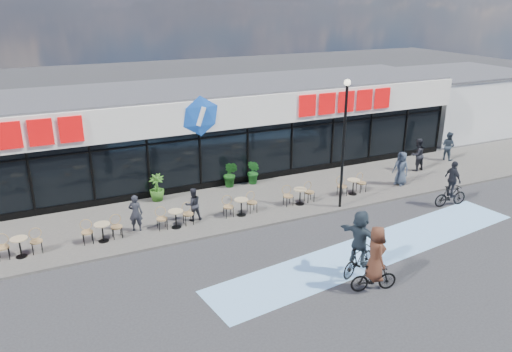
# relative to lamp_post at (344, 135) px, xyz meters

# --- Properties ---
(ground) EXTENTS (120.00, 120.00, 0.00)m
(ground) POSITION_rel_lamp_post_xyz_m (-4.92, -2.30, -3.44)
(ground) COLOR #28282B
(ground) RESTS_ON ground
(sidewalk) EXTENTS (44.00, 5.00, 0.10)m
(sidewalk) POSITION_rel_lamp_post_xyz_m (-4.92, 2.20, -3.39)
(sidewalk) COLOR #55514B
(sidewalk) RESTS_ON ground
(bike_lane) EXTENTS (14.17, 4.13, 0.01)m
(bike_lane) POSITION_rel_lamp_post_xyz_m (-0.92, -3.80, -3.43)
(bike_lane) COLOR #7FBAF1
(bike_lane) RESTS_ON ground
(building) EXTENTS (30.60, 6.57, 4.75)m
(building) POSITION_rel_lamp_post_xyz_m (-4.92, 7.63, -1.10)
(building) COLOR black
(building) RESTS_ON ground
(neighbour_building) EXTENTS (9.20, 7.20, 4.11)m
(neighbour_building) POSITION_rel_lamp_post_xyz_m (15.58, 8.70, -1.38)
(neighbour_building) COLOR silver
(neighbour_building) RESTS_ON ground
(lamp_post) EXTENTS (0.28, 0.28, 5.69)m
(lamp_post) POSITION_rel_lamp_post_xyz_m (0.00, 0.00, 0.00)
(lamp_post) COLOR black
(lamp_post) RESTS_ON sidewalk
(bistro_set_1) EXTENTS (1.54, 0.62, 0.90)m
(bistro_set_1) POSITION_rel_lamp_post_xyz_m (-13.05, 1.09, -2.88)
(bistro_set_1) COLOR tan
(bistro_set_1) RESTS_ON sidewalk
(bistro_set_2) EXTENTS (1.54, 0.62, 0.90)m
(bistro_set_2) POSITION_rel_lamp_post_xyz_m (-10.16, 1.09, -2.88)
(bistro_set_2) COLOR tan
(bistro_set_2) RESTS_ON sidewalk
(bistro_set_3) EXTENTS (1.54, 0.62, 0.90)m
(bistro_set_3) POSITION_rel_lamp_post_xyz_m (-7.27, 1.09, -2.88)
(bistro_set_3) COLOR tan
(bistro_set_3) RESTS_ON sidewalk
(bistro_set_4) EXTENTS (1.54, 0.62, 0.90)m
(bistro_set_4) POSITION_rel_lamp_post_xyz_m (-4.38, 1.09, -2.88)
(bistro_set_4) COLOR tan
(bistro_set_4) RESTS_ON sidewalk
(bistro_set_5) EXTENTS (1.54, 0.62, 0.90)m
(bistro_set_5) POSITION_rel_lamp_post_xyz_m (-1.49, 1.09, -2.88)
(bistro_set_5) COLOR tan
(bistro_set_5) RESTS_ON sidewalk
(bistro_set_6) EXTENTS (1.54, 0.62, 0.90)m
(bistro_set_6) POSITION_rel_lamp_post_xyz_m (1.40, 1.09, -2.88)
(bistro_set_6) COLOR tan
(bistro_set_6) RESTS_ON sidewalk
(potted_plant_left) EXTENTS (0.93, 0.93, 1.24)m
(potted_plant_left) POSITION_rel_lamp_post_xyz_m (-7.24, 4.19, -2.72)
(potted_plant_left) COLOR #295719
(potted_plant_left) RESTS_ON sidewalk
(potted_plant_mid) EXTENTS (0.70, 0.80, 1.26)m
(potted_plant_mid) POSITION_rel_lamp_post_xyz_m (-2.31, 4.25, -2.71)
(potted_plant_mid) COLOR #164E18
(potted_plant_mid) RESTS_ON sidewalk
(potted_plant_right) EXTENTS (0.91, 0.94, 1.33)m
(potted_plant_right) POSITION_rel_lamp_post_xyz_m (-3.52, 4.33, -2.67)
(potted_plant_right) COLOR #154714
(potted_plant_right) RESTS_ON sidewalk
(patron_left) EXTENTS (0.66, 0.56, 1.52)m
(patron_left) POSITION_rel_lamp_post_xyz_m (-8.78, 1.43, -2.58)
(patron_left) COLOR #22242B
(patron_left) RESTS_ON sidewalk
(patron_right) EXTENTS (0.70, 0.54, 1.43)m
(patron_right) POSITION_rel_lamp_post_xyz_m (-6.40, 1.40, -2.63)
(patron_right) COLOR black
(patron_right) RESTS_ON sidewalk
(pedestrian_a) EXTENTS (0.77, 0.96, 1.71)m
(pedestrian_a) POSITION_rel_lamp_post_xyz_m (4.31, 1.10, -2.49)
(pedestrian_a) COLOR #2F3A4A
(pedestrian_a) RESTS_ON sidewalk
(pedestrian_b) EXTENTS (0.77, 0.91, 1.64)m
(pedestrian_b) POSITION_rel_lamp_post_xyz_m (9.49, 3.19, -2.52)
(pedestrian_b) COLOR #2A3642
(pedestrian_b) RESTS_ON sidewalk
(pedestrian_c) EXTENTS (0.92, 0.74, 1.77)m
(pedestrian_c) POSITION_rel_lamp_post_xyz_m (6.55, 2.46, -2.46)
(pedestrian_c) COLOR black
(pedestrian_c) RESTS_ON sidewalk
(cyclist_a) EXTENTS (1.80, 1.83, 2.33)m
(cyclist_a) POSITION_rel_lamp_post_xyz_m (-2.58, -4.93, -2.33)
(cyclist_a) COLOR black
(cyclist_a) RESTS_ON ground
(cyclist_b) EXTENTS (1.68, 1.02, 2.13)m
(cyclist_b) POSITION_rel_lamp_post_xyz_m (4.72, -1.83, -2.57)
(cyclist_b) COLOR black
(cyclist_b) RESTS_ON ground
(cyclist_c) EXTENTS (1.61, 1.00, 2.27)m
(cyclist_c) POSITION_rel_lamp_post_xyz_m (-2.77, -6.02, -2.44)
(cyclist_c) COLOR black
(cyclist_c) RESTS_ON ground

